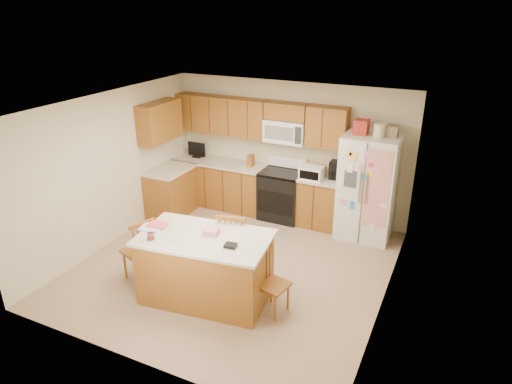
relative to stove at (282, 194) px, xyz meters
The scene contains 9 objects.
ground 1.99m from the stove, 90.00° to the right, with size 4.50×4.50×0.00m, color #9E7C5D.
room_shell 2.16m from the stove, 90.00° to the right, with size 4.60×4.60×2.52m.
cabinetry 1.09m from the stove, behind, with size 3.36×1.56×2.15m.
stove is the anchor object (origin of this frame).
refrigerator 1.63m from the stove, ahead, with size 0.90×0.79×2.04m.
island 2.79m from the stove, 89.43° to the right, with size 1.86×1.21×1.04m.
windsor_chair_left 3.00m from the stove, 110.89° to the right, with size 0.53×0.54×0.98m.
windsor_chair_back 2.16m from the stove, 86.55° to the right, with size 0.54×0.52×1.05m.
windsor_chair_right 2.85m from the stove, 70.39° to the right, with size 0.43×0.44×0.87m.
Camera 1 is at (2.89, -5.34, 3.80)m, focal length 32.00 mm.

